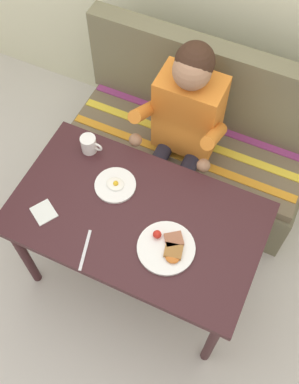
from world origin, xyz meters
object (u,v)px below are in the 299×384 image
(plate_breakfast, at_px, (167,247))
(knife, at_px, (85,250))
(napkin, at_px, (44,212))
(couch, at_px, (191,147))
(plate_eggs, at_px, (115,185))
(coffee_mug, at_px, (89,144))
(table, at_px, (137,224))
(person, at_px, (183,125))

(plate_breakfast, bearing_deg, knife, -153.92)
(napkin, xyz_separation_m, knife, (0.27, -0.09, -0.00))
(couch, xyz_separation_m, knife, (-0.13, -1.02, 0.40))
(plate_eggs, distance_m, knife, 0.36)
(coffee_mug, xyz_separation_m, knife, (0.25, -0.50, -0.05))
(couch, bearing_deg, table, -90.00)
(table, relative_size, knife, 6.00)
(table, relative_size, couch, 0.83)
(couch, relative_size, coffee_mug, 12.20)
(plate_breakfast, bearing_deg, couch, 103.11)
(table, distance_m, plate_eggs, 0.21)
(table, distance_m, knife, 0.30)
(plate_breakfast, height_order, napkin, plate_breakfast)
(coffee_mug, xyz_separation_m, napkin, (-0.02, -0.41, -0.05))
(person, distance_m, coffee_mug, 0.51)
(person, bearing_deg, couch, 87.90)
(napkin, height_order, knife, napkin)
(table, bearing_deg, couch, 90.00)
(plate_breakfast, relative_size, napkin, 2.38)
(coffee_mug, bearing_deg, table, -32.81)
(plate_eggs, relative_size, napkin, 1.82)
(plate_eggs, bearing_deg, knife, -85.21)
(couch, xyz_separation_m, plate_breakfast, (0.20, -0.86, 0.41))
(plate_eggs, xyz_separation_m, napkin, (-0.24, -0.27, -0.01))
(table, bearing_deg, coffee_mug, 147.19)
(table, xyz_separation_m, plate_breakfast, (0.20, -0.09, 0.09))
(plate_breakfast, distance_m, knife, 0.37)
(couch, xyz_separation_m, person, (-0.01, -0.17, 0.41))
(couch, bearing_deg, person, -92.10)
(plate_eggs, bearing_deg, napkin, -131.27)
(person, relative_size, plate_breakfast, 4.57)
(coffee_mug, relative_size, knife, 0.59)
(plate_eggs, bearing_deg, coffee_mug, 147.24)
(couch, distance_m, plate_eggs, 0.79)
(plate_eggs, height_order, napkin, plate_eggs)
(plate_breakfast, xyz_separation_m, napkin, (-0.60, -0.08, -0.01))
(person, height_order, plate_breakfast, person)
(couch, xyz_separation_m, plate_eggs, (-0.16, -0.66, 0.41))
(knife, bearing_deg, person, 66.38)
(person, relative_size, napkin, 10.86)
(coffee_mug, distance_m, knife, 0.56)
(couch, distance_m, coffee_mug, 0.79)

